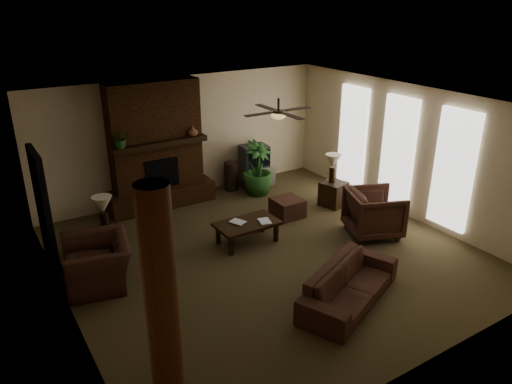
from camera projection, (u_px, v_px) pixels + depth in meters
room_shell at (268, 183)px, 8.53m from camera, size 7.00×7.00×7.00m
fireplace at (157, 156)px, 10.75m from camera, size 2.40×0.70×2.80m
windows at (398, 152)px, 10.40m from camera, size 0.08×3.65×2.35m
log_column at (162, 306)px, 5.19m from camera, size 0.36×0.36×2.80m
doorway at (43, 209)px, 8.37m from camera, size 0.10×1.00×2.10m
ceiling_fan at (278, 114)px, 8.53m from camera, size 1.35×1.35×0.37m
sofa at (350, 279)px, 7.51m from camera, size 2.14×1.37×0.81m
armchair_left at (96, 256)px, 7.95m from camera, size 1.00×1.32×1.04m
armchair_right at (374, 211)px, 9.62m from camera, size 1.22×1.25×1.01m
coffee_table at (247, 225)px, 9.32m from camera, size 1.20×0.70×0.43m
ottoman at (287, 208)px, 10.51m from camera, size 0.61×0.61×0.40m
tv_stand at (256, 175)px, 12.24m from camera, size 0.88×0.55×0.50m
tv at (254, 156)px, 12.04m from camera, size 0.72×0.62×0.52m
floor_vase at (231, 173)px, 11.86m from camera, size 0.34×0.34×0.77m
floor_plant at (258, 179)px, 11.64m from camera, size 1.12×1.46×0.72m
side_table_left at (107, 243)px, 8.86m from camera, size 0.60×0.60×0.55m
lamp_left at (103, 207)px, 8.57m from camera, size 0.40×0.40×0.65m
side_table_right at (333, 194)px, 11.03m from camera, size 0.61×0.61×0.55m
lamp_right at (333, 163)px, 10.78m from camera, size 0.42×0.42×0.65m
mantel_plant at (121, 140)px, 9.88m from camera, size 0.45×0.48×0.33m
mantel_vase at (193, 131)px, 10.72m from camera, size 0.27×0.28×0.22m
book_a at (234, 218)px, 9.15m from camera, size 0.21×0.11×0.29m
book_b at (259, 216)px, 9.24m from camera, size 0.21×0.08×0.29m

